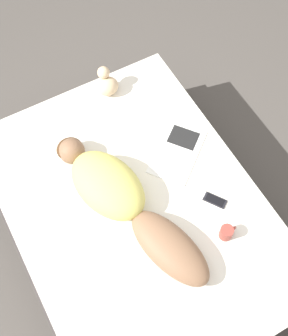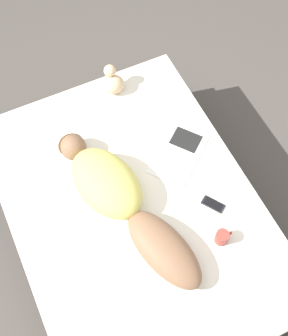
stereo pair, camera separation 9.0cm
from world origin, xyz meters
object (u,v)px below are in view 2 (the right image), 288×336
at_px(coffee_mug, 222,237).
at_px(cell_phone, 213,204).
at_px(open_magazine, 179,153).
at_px(person, 121,200).

relative_size(coffee_mug, cell_phone, 0.72).
bearing_deg(cell_phone, open_magazine, 58.44).
xyz_separation_m(open_magazine, coffee_mug, (-0.05, -0.65, 0.04)).
bearing_deg(coffee_mug, person, 134.66).
relative_size(person, cell_phone, 8.39).
bearing_deg(person, open_magazine, 6.02).
xyz_separation_m(person, open_magazine, (0.51, 0.19, -0.10)).
distance_m(person, coffee_mug, 0.65).
distance_m(person, cell_phone, 0.58).
height_order(coffee_mug, cell_phone, coffee_mug).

